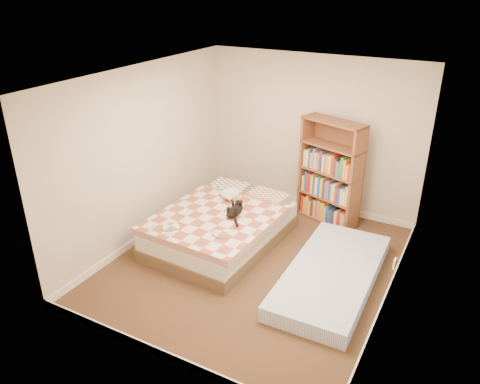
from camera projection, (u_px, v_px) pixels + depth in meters
The scene contains 6 objects.
room at pixel (256, 182), 5.83m from camera, with size 3.51×4.01×2.51m.
bed at pixel (222, 226), 6.74m from camera, with size 1.61×2.15×0.56m.
bookshelf at pixel (330, 185), 7.23m from camera, with size 1.08×0.62×1.63m.
floor_mattress at pixel (331, 275), 5.90m from camera, with size 1.01×2.24×0.20m, color #7D9AD0.
black_cat at pixel (236, 210), 6.52m from camera, with size 0.26×0.63×0.14m.
white_dog at pixel (230, 194), 6.99m from camera, with size 0.35×0.37×0.15m.
Camera 1 is at (2.37, -4.80, 3.54)m, focal length 35.00 mm.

